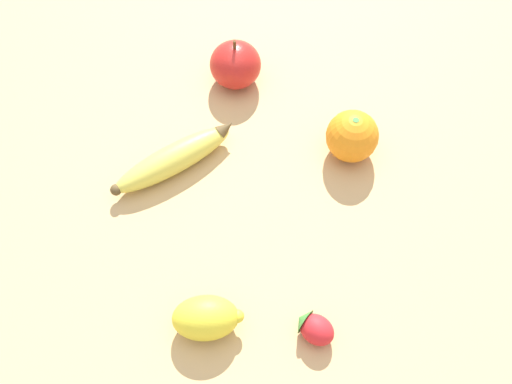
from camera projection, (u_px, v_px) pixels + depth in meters
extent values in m
plane|color=tan|center=(283.00, 148.00, 0.83)|extent=(3.00, 3.00, 0.00)
ellipsoid|color=#DBCC4C|center=(173.00, 159.00, 0.79)|extent=(0.18, 0.05, 0.04)
cone|color=brown|center=(226.00, 128.00, 0.81)|extent=(0.03, 0.02, 0.03)
sphere|color=brown|center=(116.00, 190.00, 0.77)|extent=(0.02, 0.02, 0.02)
sphere|color=orange|center=(352.00, 136.00, 0.79)|extent=(0.07, 0.07, 0.07)
cylinder|color=#3D8438|center=(356.00, 121.00, 0.76)|extent=(0.01, 0.01, 0.00)
ellipsoid|color=red|center=(317.00, 330.00, 0.68)|extent=(0.04, 0.05, 0.03)
cone|color=#3D8438|center=(302.00, 320.00, 0.68)|extent=(0.03, 0.02, 0.03)
ellipsoid|color=red|center=(235.00, 65.00, 0.86)|extent=(0.07, 0.07, 0.07)
cylinder|color=#4C3319|center=(235.00, 45.00, 0.83)|extent=(0.00, 0.00, 0.01)
ellipsoid|color=yellow|center=(205.00, 318.00, 0.68)|extent=(0.09, 0.09, 0.05)
sphere|color=yellow|center=(237.00, 316.00, 0.68)|extent=(0.02, 0.02, 0.02)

